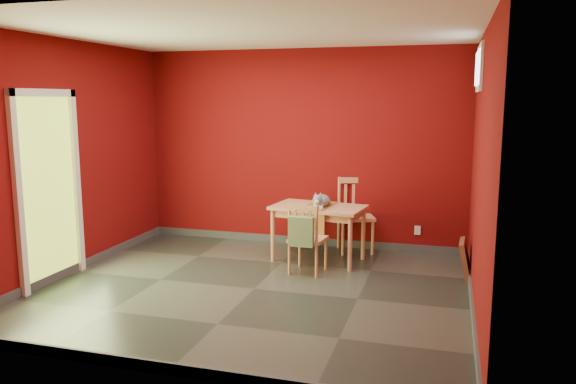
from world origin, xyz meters
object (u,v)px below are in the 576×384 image
(dining_table, at_px, (318,213))
(tote_bag, at_px, (301,232))
(chair_near, at_px, (307,238))
(chair_far_right, at_px, (355,214))
(chair_far_left, at_px, (310,212))
(picture_frame, at_px, (465,259))
(cat, at_px, (321,198))

(dining_table, height_order, tote_bag, tote_bag)
(dining_table, bearing_deg, chair_near, -91.21)
(chair_far_right, height_order, chair_near, chair_far_right)
(chair_far_left, bearing_deg, tote_bag, -80.14)
(chair_far_left, height_order, chair_near, chair_far_left)
(chair_far_left, xyz_separation_m, tote_bag, (0.25, -1.43, 0.06))
(chair_near, distance_m, picture_frame, 1.82)
(dining_table, xyz_separation_m, chair_far_left, (-0.27, 0.67, -0.13))
(chair_near, height_order, picture_frame, chair_near)
(chair_far_right, bearing_deg, chair_near, -108.04)
(chair_far_right, relative_size, cat, 2.30)
(dining_table, distance_m, chair_near, 0.58)
(cat, bearing_deg, dining_table, 132.16)
(chair_far_right, relative_size, tote_bag, 2.41)
(dining_table, height_order, picture_frame, dining_table)
(dining_table, xyz_separation_m, tote_bag, (-0.03, -0.76, -0.07))
(tote_bag, height_order, cat, cat)
(chair_near, bearing_deg, chair_far_right, 71.96)
(dining_table, bearing_deg, picture_frame, -7.46)
(cat, bearing_deg, tote_bag, -94.40)
(dining_table, xyz_separation_m, chair_far_right, (0.36, 0.61, -0.11))
(chair_far_right, bearing_deg, tote_bag, -105.99)
(dining_table, relative_size, tote_bag, 2.96)
(chair_near, relative_size, cat, 1.95)
(tote_bag, bearing_deg, chair_far_left, 99.86)
(tote_bag, relative_size, cat, 0.95)
(chair_far_left, xyz_separation_m, chair_far_right, (0.64, -0.07, 0.02))
(chair_far_left, height_order, cat, chair_far_left)
(chair_far_left, relative_size, tote_bag, 2.33)
(chair_far_right, bearing_deg, picture_frame, -30.73)
(chair_far_left, bearing_deg, chair_near, -77.88)
(chair_near, bearing_deg, picture_frame, 10.07)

